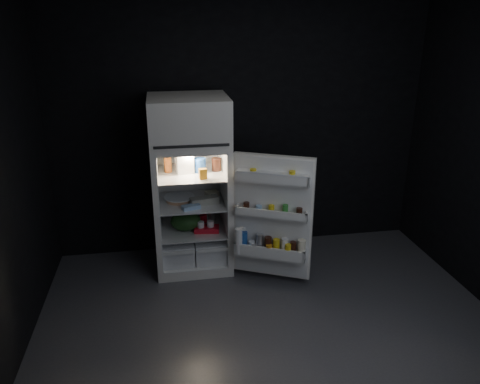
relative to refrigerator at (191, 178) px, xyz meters
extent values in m
cube|color=#4A4A4E|center=(0.57, -1.32, -0.96)|extent=(4.00, 3.40, 0.00)
cube|color=black|center=(0.57, 0.38, 0.39)|extent=(4.00, 0.00, 2.70)
cube|color=black|center=(0.57, -3.02, 0.39)|extent=(4.00, 0.00, 2.70)
cube|color=white|center=(0.00, -0.02, -0.91)|extent=(0.76, 0.70, 0.10)
cube|color=white|center=(-0.35, -0.02, -0.26)|extent=(0.05, 0.70, 1.20)
cube|color=white|center=(0.36, -0.02, -0.26)|extent=(0.05, 0.70, 1.20)
cube|color=white|center=(0.00, 0.30, -0.26)|extent=(0.66, 0.05, 1.20)
cube|color=white|center=(0.00, -0.02, 0.37)|extent=(0.76, 0.70, 0.06)
cube|color=white|center=(0.00, -0.02, 0.61)|extent=(0.76, 0.70, 0.42)
cube|color=black|center=(0.00, -0.38, 0.43)|extent=(0.68, 0.01, 0.02)
cube|color=white|center=(-0.33, -0.05, -0.26)|extent=(0.01, 0.65, 1.20)
cube|color=white|center=(0.33, -0.05, -0.26)|extent=(0.01, 0.65, 1.20)
cube|color=white|center=(0.00, -0.05, 0.34)|extent=(0.66, 0.65, 0.01)
cube|color=white|center=(0.00, -0.05, -0.85)|extent=(0.66, 0.65, 0.01)
cube|color=white|center=(0.00, -0.05, 0.06)|extent=(0.65, 0.63, 0.01)
cube|color=white|center=(0.00, -0.05, -0.24)|extent=(0.65, 0.63, 0.01)
cube|color=white|center=(0.00, -0.05, -0.54)|extent=(0.65, 0.63, 0.01)
cube|color=white|center=(-0.16, -0.03, -0.74)|extent=(0.32, 0.59, 0.22)
cube|color=white|center=(0.17, -0.03, -0.74)|extent=(0.32, 0.59, 0.22)
cube|color=white|center=(-0.16, -0.35, -0.65)|extent=(0.32, 0.02, 0.03)
cube|color=white|center=(0.17, -0.35, -0.65)|extent=(0.32, 0.02, 0.03)
cube|color=#FFE5B2|center=(0.00, -0.10, 0.32)|extent=(0.14, 0.14, 0.02)
cube|color=white|center=(0.73, -0.51, -0.26)|extent=(0.71, 0.37, 1.22)
cube|color=white|center=(0.72, -0.54, -0.26)|extent=(0.65, 0.32, 1.18)
cube|color=white|center=(0.70, -0.58, 0.11)|extent=(0.65, 0.37, 0.02)
cube|color=white|center=(0.69, -0.61, 0.15)|extent=(0.62, 0.31, 0.10)
cube|color=white|center=(1.00, -0.72, 0.15)|extent=(0.06, 0.09, 0.10)
cube|color=white|center=(0.41, -0.43, 0.15)|extent=(0.06, 0.09, 0.10)
cube|color=white|center=(0.70, -0.58, -0.22)|extent=(0.66, 0.38, 0.02)
cube|color=white|center=(0.68, -0.62, -0.19)|extent=(0.62, 0.31, 0.09)
cube|color=white|center=(1.00, -0.72, -0.19)|extent=(0.06, 0.10, 0.09)
cube|color=white|center=(0.40, -0.44, -0.19)|extent=(0.06, 0.10, 0.09)
cube|color=white|center=(0.69, -0.60, -0.63)|extent=(0.67, 0.42, 0.02)
cube|color=white|center=(0.67, -0.65, -0.57)|extent=(0.62, 0.31, 0.13)
cube|color=white|center=(0.99, -0.74, -0.57)|extent=(0.08, 0.13, 0.13)
cube|color=white|center=(0.39, -0.46, -0.57)|extent=(0.08, 0.13, 0.13)
cube|color=white|center=(0.70, -0.58, 0.21)|extent=(0.63, 0.37, 0.02)
cylinder|color=yellow|center=(0.87, -0.65, 0.18)|extent=(0.07, 0.07, 0.12)
cylinder|color=#F8EFCB|center=(0.74, -0.59, 0.17)|extent=(0.08, 0.08, 0.08)
cylinder|color=yellow|center=(0.54, -0.50, 0.18)|extent=(0.08, 0.08, 0.11)
cylinder|color=black|center=(0.94, -0.69, -0.16)|extent=(0.07, 0.07, 0.10)
cylinder|color=#338C33|center=(0.82, -0.64, -0.15)|extent=(0.07, 0.07, 0.12)
cylinder|color=yellow|center=(0.70, -0.58, -0.16)|extent=(0.07, 0.07, 0.10)
cylinder|color=#8CB2D9|center=(0.59, -0.53, -0.17)|extent=(0.08, 0.08, 0.09)
cylinder|color=black|center=(0.48, -0.48, -0.16)|extent=(0.07, 0.07, 0.11)
cylinder|color=#F8EFCB|center=(0.96, -0.73, -0.51)|extent=(0.10, 0.10, 0.20)
cylinder|color=black|center=(0.89, -0.69, -0.53)|extent=(0.08, 0.08, 0.17)
cylinder|color=white|center=(0.82, -0.66, -0.52)|extent=(0.09, 0.09, 0.19)
cylinder|color=yellow|center=(0.75, -0.62, -0.53)|extent=(0.09, 0.09, 0.18)
cylinder|color=black|center=(0.67, -0.59, -0.52)|extent=(0.09, 0.09, 0.19)
cylinder|color=silver|center=(0.60, -0.55, -0.51)|extent=(0.09, 0.09, 0.21)
cylinder|color=silver|center=(0.53, -0.52, -0.55)|extent=(0.09, 0.09, 0.12)
cylinder|color=#1B4694|center=(0.46, -0.49, -0.51)|extent=(0.10, 0.10, 0.21)
cylinder|color=yellow|center=(0.84, -0.71, -0.54)|extent=(0.07, 0.07, 0.16)
cylinder|color=orange|center=(0.68, -0.63, -0.55)|extent=(0.08, 0.08, 0.13)
cylinder|color=silver|center=(0.55, -0.57, -0.56)|extent=(0.08, 0.08, 0.12)
cylinder|color=white|center=(0.40, -0.50, -0.49)|extent=(0.10, 0.10, 0.26)
cylinder|color=white|center=(0.46, -0.49, -0.37)|extent=(0.05, 0.05, 0.02)
cube|color=white|center=(-0.06, -0.01, 0.19)|extent=(0.19, 0.19, 0.24)
cylinder|color=#1B4694|center=(0.10, -0.02, 0.14)|extent=(0.15, 0.15, 0.14)
cylinder|color=black|center=(0.26, -0.01, 0.14)|extent=(0.11, 0.11, 0.13)
cylinder|color=#BE591E|center=(-0.22, 0.03, 0.18)|extent=(0.09, 0.09, 0.22)
cube|color=orange|center=(0.10, -0.24, 0.12)|extent=(0.08, 0.06, 0.10)
cube|color=gray|center=(0.12, -0.14, -0.19)|extent=(0.30, 0.16, 0.07)
cylinder|color=tan|center=(-0.12, -0.01, -0.21)|extent=(0.28, 0.28, 0.04)
cube|color=#8CB2D9|center=(-0.02, -0.25, -0.21)|extent=(0.19, 0.13, 0.04)
cube|color=#F8EFCB|center=(0.22, 0.07, -0.20)|extent=(0.15, 0.14, 0.05)
ellipsoid|color=#193815|center=(-0.07, -0.07, -0.43)|extent=(0.34, 0.30, 0.20)
cube|color=red|center=(0.13, -0.15, -0.50)|extent=(0.26, 0.17, 0.05)
cylinder|color=red|center=(0.12, 0.08, -0.48)|extent=(0.10, 0.10, 0.09)
cylinder|color=silver|center=(0.23, 0.13, -0.48)|extent=(0.08, 0.08, 0.09)
camera|label=1|loc=(-0.26, -4.47, 1.54)|focal=35.00mm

